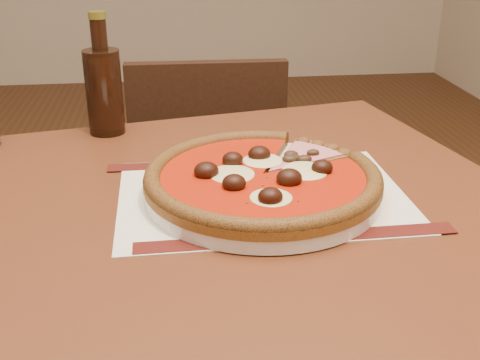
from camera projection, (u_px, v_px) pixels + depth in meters
name	position (u px, v px, depth m)	size (l,w,h in m)	color
table	(242.00, 270.00, 0.86)	(0.94, 0.94, 0.75)	maroon
chair_far	(207.00, 181.00, 1.61)	(0.38, 0.38, 0.80)	black
placemat	(262.00, 195.00, 0.84)	(0.40, 0.28, 0.00)	beige
plate	(262.00, 189.00, 0.84)	(0.33, 0.33, 0.02)	white
pizza	(262.00, 176.00, 0.83)	(0.33, 0.33, 0.04)	#996725
ham_slice	(306.00, 156.00, 0.91)	(0.14, 0.14, 0.02)	#996725
bottle	(104.00, 87.00, 1.06)	(0.06, 0.06, 0.21)	black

